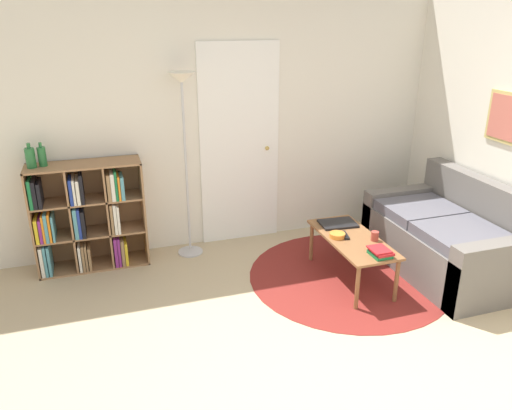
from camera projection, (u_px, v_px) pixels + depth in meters
The scene contains 14 objects.
wall_back at pixel (233, 120), 5.02m from camera, with size 7.26×0.11×2.60m.
wall_right at pixel (509, 134), 4.42m from camera, with size 0.08×5.71×2.60m.
rug at pixel (348, 276), 4.66m from camera, with size 1.85×1.85×0.01m.
bookshelf at pixel (86, 217), 4.69m from camera, with size 1.01×0.34×1.03m.
floor_lamp at pixel (183, 110), 4.60m from camera, with size 0.26×0.26×1.81m.
couch at pixel (450, 240), 4.70m from camera, with size 0.88×1.52×0.87m.
coffee_table at pixel (352, 242), 4.48m from camera, with size 0.45×1.00×0.42m.
laptop at pixel (338, 223), 4.74m from camera, with size 0.36×0.27×0.02m.
bowl at pixel (337, 235), 4.46m from camera, with size 0.14×0.14×0.04m.
book_stack_on_table at pixel (380, 252), 4.12m from camera, with size 0.17×0.19×0.06m.
cup at pixel (375, 236), 4.39m from camera, with size 0.07×0.07×0.08m.
remote at pixel (345, 235), 4.49m from camera, with size 0.08×0.17×0.02m.
bottle_left at pixel (30, 158), 4.35m from camera, with size 0.08×0.08×0.22m.
bottle_middle at pixel (42, 156), 4.40m from camera, with size 0.07×0.07×0.21m.
Camera 1 is at (-1.32, -2.09, 2.31)m, focal length 35.00 mm.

